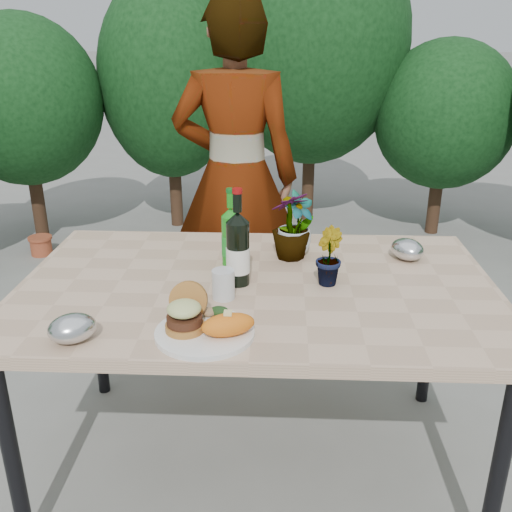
{
  "coord_description": "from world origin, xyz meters",
  "views": [
    {
      "loc": [
        0.08,
        -1.75,
        1.55
      ],
      "look_at": [
        0.0,
        -0.08,
        0.88
      ],
      "focal_mm": 40.0,
      "sensor_mm": 36.0,
      "label": 1
    }
  ],
  "objects_px": {
    "person": "(236,177)",
    "wine_bottle": "(238,250)",
    "patio_table": "(257,298)",
    "dinner_plate": "(205,333)"
  },
  "relations": [
    {
      "from": "patio_table",
      "to": "wine_bottle",
      "type": "height_order",
      "value": "wine_bottle"
    },
    {
      "from": "patio_table",
      "to": "person",
      "type": "bearing_deg",
      "value": 98.52
    },
    {
      "from": "dinner_plate",
      "to": "person",
      "type": "distance_m",
      "value": 1.37
    },
    {
      "from": "wine_bottle",
      "to": "patio_table",
      "type": "bearing_deg",
      "value": -18.12
    },
    {
      "from": "patio_table",
      "to": "person",
      "type": "distance_m",
      "value": 1.04
    },
    {
      "from": "patio_table",
      "to": "wine_bottle",
      "type": "xyz_separation_m",
      "value": [
        -0.06,
        -0.01,
        0.18
      ]
    },
    {
      "from": "patio_table",
      "to": "person",
      "type": "relative_size",
      "value": 0.93
    },
    {
      "from": "wine_bottle",
      "to": "person",
      "type": "xyz_separation_m",
      "value": [
        -0.09,
        1.02,
        -0.01
      ]
    },
    {
      "from": "person",
      "to": "wine_bottle",
      "type": "bearing_deg",
      "value": 98.26
    },
    {
      "from": "dinner_plate",
      "to": "person",
      "type": "height_order",
      "value": "person"
    }
  ]
}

